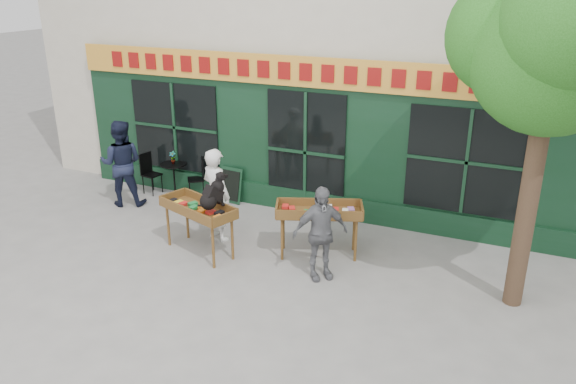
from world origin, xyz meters
name	(u,v)px	position (x,y,z in m)	size (l,w,h in m)	color
ground	(257,258)	(0.00, 0.00, 0.00)	(80.00, 80.00, 0.00)	slate
street_tree	(560,29)	(4.34, 0.36, 4.11)	(3.05, 2.90, 5.60)	#382619
book_cart_center	(198,211)	(-1.07, -0.19, 0.82)	(1.62, 1.08, 0.99)	brown
dog	(212,190)	(-0.72, -0.24, 1.29)	(0.34, 0.60, 0.60)	black
woman	(216,195)	(-1.07, 0.46, 0.90)	(0.66, 0.43, 1.80)	silver
book_cart_right	(319,213)	(0.96, 0.59, 0.82)	(1.62, 1.12, 0.99)	brown
man_right	(320,233)	(1.26, -0.16, 0.81)	(0.95, 0.40, 1.62)	#5B5C61
bistro_table	(174,173)	(-3.14, 2.05, 0.54)	(0.60, 0.60, 0.76)	black
bistro_chair_left	(149,170)	(-3.78, 1.96, 0.56)	(0.42, 0.42, 0.95)	black
bistro_chair_right	(199,175)	(-2.52, 2.15, 0.56)	(0.51, 0.50, 0.95)	black
potted_plant	(173,157)	(-3.14, 2.05, 0.91)	(0.15, 0.10, 0.29)	gray
man_left	(122,163)	(-3.84, 1.15, 0.95)	(0.93, 0.72, 1.91)	black
chalkboard	(230,185)	(-1.75, 2.19, 0.40)	(0.58, 0.25, 0.79)	black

